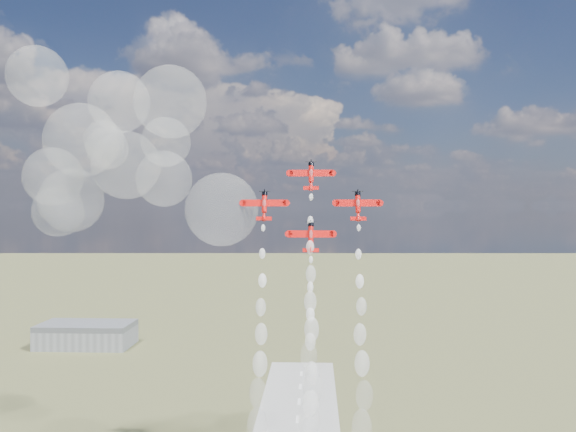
# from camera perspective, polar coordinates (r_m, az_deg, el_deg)

# --- Properties ---
(hangar) EXTENTS (50.00, 28.00, 13.00)m
(hangar) POSITION_cam_1_polar(r_m,az_deg,el_deg) (360.17, -18.35, -10.49)
(hangar) COLOR gray
(hangar) RESTS_ON ground
(plane_lead) EXTENTS (11.45, 5.13, 7.84)m
(plane_lead) POSITION_cam_1_polar(r_m,az_deg,el_deg) (162.15, 2.17, 3.83)
(plane_lead) COLOR red
(plane_lead) RESTS_ON ground
(plane_left) EXTENTS (11.45, 5.13, 7.84)m
(plane_left) POSITION_cam_1_polar(r_m,az_deg,el_deg) (159.45, -2.24, 1.01)
(plane_left) COLOR red
(plane_left) RESTS_ON ground
(plane_right) EXTENTS (11.45, 5.13, 7.84)m
(plane_right) POSITION_cam_1_polar(r_m,az_deg,el_deg) (159.28, 6.56, 1.00)
(plane_right) COLOR red
(plane_right) RESTS_ON ground
(plane_slot) EXTENTS (11.45, 5.13, 7.84)m
(plane_slot) POSITION_cam_1_polar(r_m,az_deg,el_deg) (156.04, 2.15, -1.93)
(plane_slot) COLOR red
(plane_slot) RESTS_ON ground
(smoke_trail_lead) EXTENTS (5.83, 23.22, 54.70)m
(smoke_trail_lead) POSITION_cam_1_polar(r_m,az_deg,el_deg) (149.21, 2.09, -14.09)
(smoke_trail_lead) COLOR white
(smoke_trail_lead) RESTS_ON plane_lead
(smoke_trail_left) EXTENTS (5.23, 22.59, 54.94)m
(smoke_trail_left) POSITION_cam_1_polar(r_m,az_deg,el_deg) (149.21, -2.88, -17.29)
(smoke_trail_left) COLOR white
(smoke_trail_left) RESTS_ON plane_left
(smoke_trail_right) EXTENTS (5.35, 22.97, 55.02)m
(smoke_trail_right) POSITION_cam_1_polar(r_m,az_deg,el_deg) (148.87, 7.02, -17.32)
(smoke_trail_right) COLOR white
(smoke_trail_right) RESTS_ON plane_right
(drifted_smoke_cloud) EXTENTS (70.17, 38.27, 55.74)m
(drifted_smoke_cloud) POSITION_cam_1_polar(r_m,az_deg,el_deg) (185.44, -15.34, 5.63)
(drifted_smoke_cloud) COLOR white
(drifted_smoke_cloud) RESTS_ON ground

